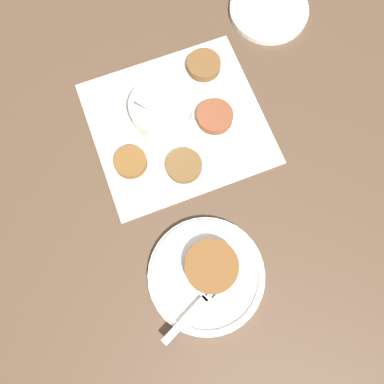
{
  "coord_description": "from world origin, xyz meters",
  "views": [
    {
      "loc": [
        -0.04,
        -0.32,
        0.64
      ],
      "look_at": [
        -0.0,
        -0.15,
        0.02
      ],
      "focal_mm": 35.0,
      "sensor_mm": 36.0,
      "label": 1
    }
  ],
  "objects_px": {
    "serving_plate": "(206,275)",
    "extra_saucer": "(269,10)",
    "sauce_bowl": "(162,114)",
    "fork": "(205,298)",
    "fritter_on_plate": "(214,266)"
  },
  "relations": [
    {
      "from": "serving_plate",
      "to": "extra_saucer",
      "type": "relative_size",
      "value": 1.21
    },
    {
      "from": "sauce_bowl",
      "to": "fork",
      "type": "bearing_deg",
      "value": -89.22
    },
    {
      "from": "sauce_bowl",
      "to": "extra_saucer",
      "type": "xyz_separation_m",
      "value": [
        0.26,
        0.19,
        -0.02
      ]
    },
    {
      "from": "serving_plate",
      "to": "fork",
      "type": "distance_m",
      "value": 0.04
    },
    {
      "from": "serving_plate",
      "to": "extra_saucer",
      "type": "xyz_separation_m",
      "value": [
        0.24,
        0.48,
        -0.0
      ]
    },
    {
      "from": "sauce_bowl",
      "to": "extra_saucer",
      "type": "distance_m",
      "value": 0.32
    },
    {
      "from": "serving_plate",
      "to": "extra_saucer",
      "type": "distance_m",
      "value": 0.54
    },
    {
      "from": "serving_plate",
      "to": "fritter_on_plate",
      "type": "distance_m",
      "value": 0.03
    },
    {
      "from": "sauce_bowl",
      "to": "fork",
      "type": "xyz_separation_m",
      "value": [
        0.0,
        -0.33,
        -0.01
      ]
    },
    {
      "from": "sauce_bowl",
      "to": "fritter_on_plate",
      "type": "xyz_separation_m",
      "value": [
        0.03,
        -0.28,
        -0.0
      ]
    },
    {
      "from": "fork",
      "to": "extra_saucer",
      "type": "bearing_deg",
      "value": 64.09
    },
    {
      "from": "sauce_bowl",
      "to": "serving_plate",
      "type": "distance_m",
      "value": 0.29
    },
    {
      "from": "serving_plate",
      "to": "extra_saucer",
      "type": "height_order",
      "value": "serving_plate"
    },
    {
      "from": "serving_plate",
      "to": "fork",
      "type": "height_order",
      "value": "fork"
    },
    {
      "from": "fork",
      "to": "extra_saucer",
      "type": "relative_size",
      "value": 0.87
    }
  ]
}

